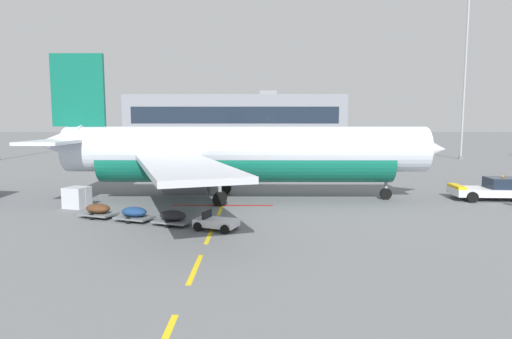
{
  "coord_description": "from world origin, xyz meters",
  "views": [
    {
      "loc": [
        20.9,
        -11.72,
        6.7
      ],
      "look_at": [
        20.66,
        22.81,
        2.78
      ],
      "focal_mm": 30.34,
      "sensor_mm": 36.0,
      "label": 1
    }
  ],
  "objects": [
    {
      "name": "ground",
      "position": [
        40.0,
        40.0,
        0.0
      ],
      "size": [
        400.0,
        400.0,
        0.0
      ],
      "primitive_type": "plane",
      "color": "slate"
    },
    {
      "name": "apron_paint_markings",
      "position": [
        18.0,
        36.9,
        0.0
      ],
      "size": [
        8.0,
        95.75,
        0.01
      ],
      "color": "yellow",
      "rests_on": "ground"
    },
    {
      "name": "airliner_foreground",
      "position": [
        19.21,
        24.66,
        3.95
      ],
      "size": [
        34.65,
        34.63,
        12.2
      ],
      "color": "silver",
      "rests_on": "ground"
    },
    {
      "name": "pushback_tug",
      "position": [
        40.63,
        24.62,
        0.9
      ],
      "size": [
        6.15,
        3.46,
        2.08
      ],
      "color": "silver",
      "rests_on": "ground"
    },
    {
      "name": "baggage_train",
      "position": [
        14.01,
        15.92,
        0.53
      ],
      "size": [
        11.35,
        5.54,
        1.14
      ],
      "color": "silver",
      "rests_on": "ground"
    },
    {
      "name": "uld_cargo_container",
      "position": [
        6.83,
        21.07,
        0.8
      ],
      "size": [
        1.97,
        1.95,
        1.6
      ],
      "color": "#B7BCC6",
      "rests_on": "ground"
    },
    {
      "name": "apron_light_mast_far",
      "position": [
        56.07,
        63.58,
        18.45
      ],
      "size": [
        1.8,
        1.8,
        30.37
      ],
      "color": "slate",
      "rests_on": "ground"
    },
    {
      "name": "terminal_satellite",
      "position": [
        12.71,
        143.91,
        7.78
      ],
      "size": [
        76.28,
        18.25,
        17.11
      ],
      "color": "gray",
      "rests_on": "ground"
    }
  ]
}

